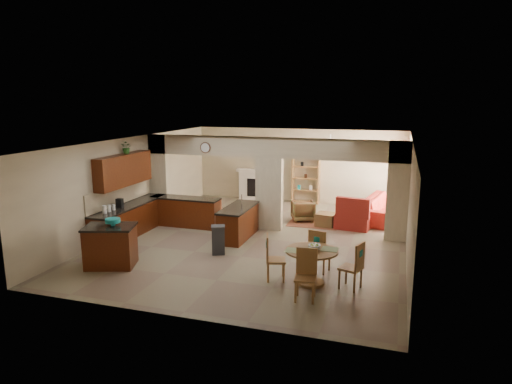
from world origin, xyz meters
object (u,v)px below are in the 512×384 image
(kitchen_island, at_px, (111,246))
(sofa, at_px, (384,208))
(armchair, at_px, (303,211))
(dining_table, at_px, (311,261))

(kitchen_island, distance_m, sofa, 8.78)
(kitchen_island, relative_size, armchair, 1.85)
(sofa, xyz_separation_m, armchair, (-2.52, -0.93, -0.06))
(sofa, bearing_deg, armchair, 120.70)
(kitchen_island, relative_size, sofa, 0.51)
(sofa, bearing_deg, dining_table, 178.32)
(dining_table, height_order, sofa, sofa)
(kitchen_island, height_order, armchair, kitchen_island)
(dining_table, bearing_deg, kitchen_island, -175.51)
(dining_table, relative_size, sofa, 0.43)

